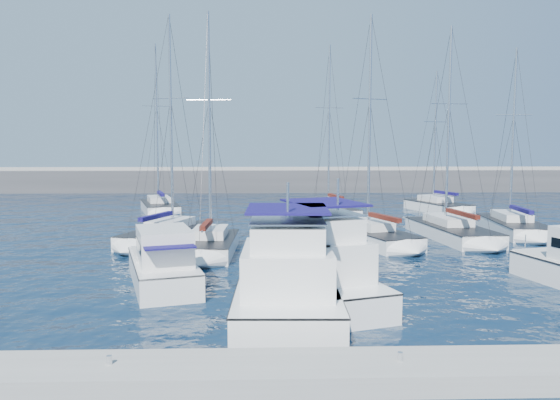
{
  "coord_description": "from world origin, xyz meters",
  "views": [
    {
      "loc": [
        -3.78,
        -25.49,
        6.56
      ],
      "look_at": [
        -2.7,
        9.76,
        3.0
      ],
      "focal_mm": 35.0,
      "sensor_mm": 36.0,
      "label": 1
    }
  ],
  "objects_px": {
    "motor_yacht_port_outer": "(163,266)",
    "sailboat_mid_b": "(209,245)",
    "sailboat_mid_c": "(373,236)",
    "sailboat_mid_d": "(451,231)",
    "sailboat_back_a": "(160,207)",
    "sailboat_mid_a": "(167,234)",
    "motor_yacht_port_inner": "(287,286)",
    "motor_yacht_stbd_inner": "(315,274)",
    "sailboat_back_b": "(331,210)",
    "sailboat_back_c": "(437,206)",
    "sailboat_mid_e": "(513,226)"
  },
  "relations": [
    {
      "from": "sailboat_mid_e",
      "to": "sailboat_back_b",
      "type": "bearing_deg",
      "value": 145.82
    },
    {
      "from": "sailboat_back_b",
      "to": "sailboat_mid_a",
      "type": "bearing_deg",
      "value": -145.07
    },
    {
      "from": "motor_yacht_port_inner",
      "to": "sailboat_mid_a",
      "type": "bearing_deg",
      "value": 116.44
    },
    {
      "from": "motor_yacht_stbd_inner",
      "to": "sailboat_mid_b",
      "type": "height_order",
      "value": "sailboat_mid_b"
    },
    {
      "from": "motor_yacht_port_outer",
      "to": "sailboat_mid_b",
      "type": "distance_m",
      "value": 7.69
    },
    {
      "from": "motor_yacht_stbd_inner",
      "to": "sailboat_mid_d",
      "type": "height_order",
      "value": "sailboat_mid_d"
    },
    {
      "from": "motor_yacht_port_outer",
      "to": "motor_yacht_stbd_inner",
      "type": "relative_size",
      "value": 0.81
    },
    {
      "from": "sailboat_back_b",
      "to": "sailboat_back_c",
      "type": "xyz_separation_m",
      "value": [
        10.98,
        3.07,
        -0.01
      ]
    },
    {
      "from": "motor_yacht_port_inner",
      "to": "motor_yacht_stbd_inner",
      "type": "height_order",
      "value": "same"
    },
    {
      "from": "motor_yacht_port_outer",
      "to": "motor_yacht_port_inner",
      "type": "xyz_separation_m",
      "value": [
        5.59,
        -4.61,
        0.19
      ]
    },
    {
      "from": "sailboat_mid_e",
      "to": "sailboat_back_c",
      "type": "relative_size",
      "value": 0.99
    },
    {
      "from": "sailboat_mid_b",
      "to": "sailboat_mid_c",
      "type": "relative_size",
      "value": 0.96
    },
    {
      "from": "motor_yacht_port_inner",
      "to": "motor_yacht_stbd_inner",
      "type": "relative_size",
      "value": 0.94
    },
    {
      "from": "motor_yacht_port_outer",
      "to": "sailboat_mid_e",
      "type": "bearing_deg",
      "value": 15.08
    },
    {
      "from": "motor_yacht_stbd_inner",
      "to": "sailboat_mid_d",
      "type": "bearing_deg",
      "value": 35.87
    },
    {
      "from": "motor_yacht_port_outer",
      "to": "motor_yacht_stbd_inner",
      "type": "xyz_separation_m",
      "value": [
        6.87,
        -2.57,
        0.19
      ]
    },
    {
      "from": "motor_yacht_stbd_inner",
      "to": "sailboat_mid_b",
      "type": "xyz_separation_m",
      "value": [
        -5.47,
        10.12,
        -0.6
      ]
    },
    {
      "from": "sailboat_back_c",
      "to": "sailboat_back_b",
      "type": "bearing_deg",
      "value": 177.25
    },
    {
      "from": "motor_yacht_stbd_inner",
      "to": "sailboat_mid_a",
      "type": "xyz_separation_m",
      "value": [
        -8.68,
        14.06,
        -0.6
      ]
    },
    {
      "from": "motor_yacht_port_outer",
      "to": "sailboat_mid_a",
      "type": "height_order",
      "value": "sailboat_mid_a"
    },
    {
      "from": "sailboat_mid_d",
      "to": "sailboat_back_b",
      "type": "height_order",
      "value": "sailboat_back_b"
    },
    {
      "from": "sailboat_mid_c",
      "to": "sailboat_back_a",
      "type": "distance_m",
      "value": 24.98
    },
    {
      "from": "motor_yacht_port_outer",
      "to": "sailboat_back_b",
      "type": "height_order",
      "value": "sailboat_back_b"
    },
    {
      "from": "motor_yacht_stbd_inner",
      "to": "sailboat_back_c",
      "type": "distance_m",
      "value": 33.98
    },
    {
      "from": "sailboat_mid_a",
      "to": "sailboat_back_c",
      "type": "bearing_deg",
      "value": 54.6
    },
    {
      "from": "sailboat_mid_a",
      "to": "motor_yacht_port_outer",
      "type": "bearing_deg",
      "value": -61.08
    },
    {
      "from": "motor_yacht_port_inner",
      "to": "sailboat_back_a",
      "type": "relative_size",
      "value": 0.55
    },
    {
      "from": "sailboat_mid_b",
      "to": "motor_yacht_port_outer",
      "type": "bearing_deg",
      "value": -98.54
    },
    {
      "from": "motor_yacht_stbd_inner",
      "to": "sailboat_mid_b",
      "type": "distance_m",
      "value": 11.52
    },
    {
      "from": "motor_yacht_port_outer",
      "to": "sailboat_mid_d",
      "type": "distance_m",
      "value": 21.83
    },
    {
      "from": "motor_yacht_stbd_inner",
      "to": "sailboat_mid_e",
      "type": "relative_size",
      "value": 0.69
    },
    {
      "from": "motor_yacht_port_inner",
      "to": "sailboat_back_b",
      "type": "bearing_deg",
      "value": 81.44
    },
    {
      "from": "sailboat_mid_a",
      "to": "sailboat_back_c",
      "type": "xyz_separation_m",
      "value": [
        23.74,
        16.4,
        -0.01
      ]
    },
    {
      "from": "motor_yacht_port_outer",
      "to": "sailboat_mid_e",
      "type": "xyz_separation_m",
      "value": [
        23.34,
        14.53,
        -0.43
      ]
    },
    {
      "from": "sailboat_back_a",
      "to": "sailboat_mid_a",
      "type": "bearing_deg",
      "value": -94.46
    },
    {
      "from": "motor_yacht_stbd_inner",
      "to": "sailboat_back_b",
      "type": "distance_m",
      "value": 27.71
    },
    {
      "from": "motor_yacht_port_outer",
      "to": "sailboat_mid_e",
      "type": "distance_m",
      "value": 27.49
    },
    {
      "from": "sailboat_back_c",
      "to": "sailboat_mid_a",
      "type": "bearing_deg",
      "value": -163.71
    },
    {
      "from": "sailboat_mid_a",
      "to": "sailboat_back_b",
      "type": "height_order",
      "value": "sailboat_back_b"
    },
    {
      "from": "motor_yacht_port_outer",
      "to": "sailboat_back_b",
      "type": "bearing_deg",
      "value": 49.39
    },
    {
      "from": "sailboat_mid_c",
      "to": "sailboat_mid_a",
      "type": "bearing_deg",
      "value": 155.91
    },
    {
      "from": "sailboat_mid_d",
      "to": "motor_yacht_stbd_inner",
      "type": "bearing_deg",
      "value": -132.79
    },
    {
      "from": "motor_yacht_stbd_inner",
      "to": "sailboat_mid_c",
      "type": "distance_m",
      "value": 13.96
    },
    {
      "from": "sailboat_mid_d",
      "to": "sailboat_mid_e",
      "type": "height_order",
      "value": "sailboat_mid_d"
    },
    {
      "from": "motor_yacht_port_outer",
      "to": "sailboat_back_a",
      "type": "relative_size",
      "value": 0.47
    },
    {
      "from": "motor_yacht_port_inner",
      "to": "sailboat_mid_b",
      "type": "height_order",
      "value": "sailboat_mid_b"
    },
    {
      "from": "sailboat_mid_c",
      "to": "sailboat_mid_d",
      "type": "xyz_separation_m",
      "value": [
        5.93,
        2.06,
        -0.03
      ]
    },
    {
      "from": "sailboat_mid_b",
      "to": "sailboat_back_c",
      "type": "height_order",
      "value": "sailboat_mid_b"
    },
    {
      "from": "sailboat_mid_d",
      "to": "motor_yacht_port_outer",
      "type": "bearing_deg",
      "value": -151.65
    },
    {
      "from": "motor_yacht_port_outer",
      "to": "motor_yacht_port_inner",
      "type": "bearing_deg",
      "value": -56.31
    }
  ]
}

